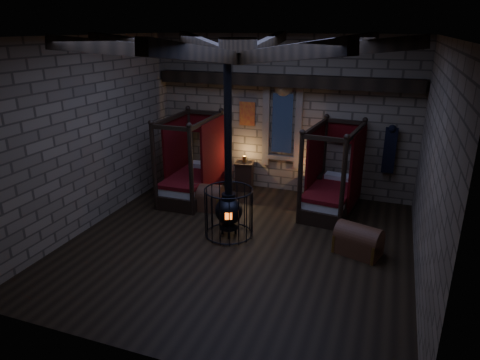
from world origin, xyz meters
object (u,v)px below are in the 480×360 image
(bed_right, at_px, (332,191))
(trunk_left, at_px, (205,198))
(stove, at_px, (229,208))
(trunk_right, at_px, (358,241))
(bed_left, at_px, (192,178))

(bed_right, height_order, trunk_left, bed_right)
(trunk_left, height_order, stove, stove)
(bed_right, height_order, trunk_right, bed_right)
(bed_left, relative_size, trunk_left, 2.29)
(trunk_right, relative_size, stove, 0.25)
(trunk_right, distance_m, stove, 2.78)
(bed_left, bearing_deg, trunk_left, -44.66)
(trunk_left, bearing_deg, trunk_right, -21.28)
(bed_left, distance_m, bed_right, 3.66)
(bed_right, distance_m, trunk_right, 2.19)
(bed_right, bearing_deg, stove, -125.28)
(bed_right, bearing_deg, bed_left, -168.14)
(bed_right, relative_size, trunk_right, 2.13)
(bed_left, relative_size, stove, 0.54)
(trunk_right, xyz_separation_m, stove, (-2.75, -0.13, 0.36))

